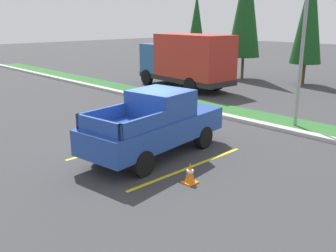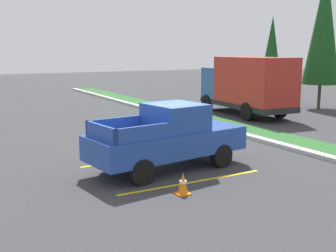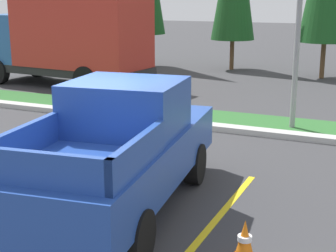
% 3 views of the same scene
% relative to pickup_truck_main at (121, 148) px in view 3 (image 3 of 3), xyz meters
% --- Properties ---
extents(ground_plane, '(120.00, 120.00, 0.00)m').
position_rel_pickup_truck_main_xyz_m(ground_plane, '(-0.72, 0.44, -1.04)').
color(ground_plane, '#38383A').
extents(parking_line_near, '(0.12, 4.80, 0.01)m').
position_rel_pickup_truck_main_xyz_m(parking_line_near, '(-1.54, -0.05, -1.04)').
color(parking_line_near, yellow).
rests_on(parking_line_near, ground).
extents(parking_line_far, '(0.12, 4.80, 0.01)m').
position_rel_pickup_truck_main_xyz_m(parking_line_far, '(1.56, -0.05, -1.04)').
color(parking_line_far, yellow).
rests_on(parking_line_far, ground).
extents(curb_strip, '(56.00, 0.40, 0.15)m').
position_rel_pickup_truck_main_xyz_m(curb_strip, '(-0.72, 5.44, -0.97)').
color(curb_strip, '#B2B2AD').
rests_on(curb_strip, ground).
extents(grass_median, '(56.00, 1.80, 0.06)m').
position_rel_pickup_truck_main_xyz_m(grass_median, '(-0.72, 6.54, -1.01)').
color(grass_median, '#2D662D').
rests_on(grass_median, ground).
extents(pickup_truck_main, '(2.56, 5.43, 2.10)m').
position_rel_pickup_truck_main_xyz_m(pickup_truck_main, '(0.00, 0.00, 0.00)').
color(pickup_truck_main, black).
rests_on(pickup_truck_main, ground).
extents(cargo_truck_distant, '(6.96, 2.96, 3.40)m').
position_rel_pickup_truck_main_xyz_m(cargo_truck_distant, '(-7.71, 9.56, 0.81)').
color(cargo_truck_distant, black).
rests_on(cargo_truck_distant, ground).
extents(traffic_cone, '(0.36, 0.36, 0.60)m').
position_rel_pickup_truck_main_xyz_m(traffic_cone, '(2.32, -0.87, -0.75)').
color(traffic_cone, orange).
rests_on(traffic_cone, ground).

